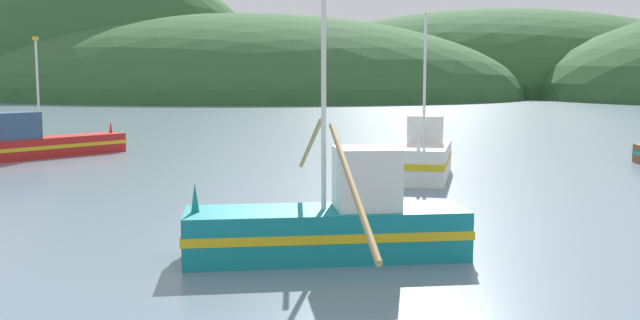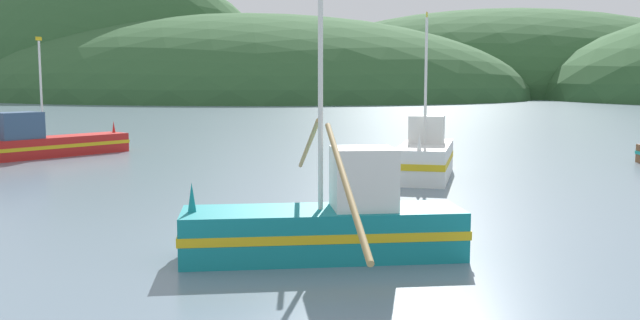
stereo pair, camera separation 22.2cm
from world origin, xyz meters
name	(u,v)px [view 2 (the right image)]	position (x,y,z in m)	size (l,w,h in m)	color
hill_far_right	(245,98)	(-49.40, 162.84, 0.00)	(136.50, 109.20, 40.22)	#2D562D
hill_mid_right	(115,98)	(-83.25, 159.40, 0.00)	(85.87, 68.70, 66.46)	#2D562D
hill_far_left	(496,95)	(11.99, 220.54, 0.00)	(151.02, 120.81, 51.18)	#2D562D
fishing_boat_white	(425,158)	(6.09, 30.47, 0.88)	(2.16, 6.11, 7.15)	white
fishing_boat_teal	(329,223)	(4.98, 16.09, 0.83)	(7.04, 11.62, 7.16)	#147F84
fishing_boat_red	(41,143)	(-15.47, 33.77, 0.82)	(5.98, 9.52, 6.66)	red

